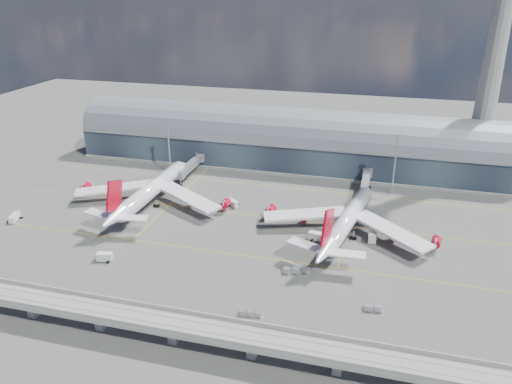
% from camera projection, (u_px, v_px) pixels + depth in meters
% --- Properties ---
extents(ground, '(500.00, 500.00, 0.00)m').
position_uv_depth(ground, '(239.00, 239.00, 171.58)').
color(ground, '#474744').
rests_on(ground, ground).
extents(taxi_lines, '(200.00, 80.12, 0.01)m').
position_uv_depth(taxi_lines, '(256.00, 213.00, 191.23)').
color(taxi_lines, gold).
rests_on(taxi_lines, ground).
extents(terminal, '(200.00, 30.00, 28.00)m').
position_uv_depth(terminal, '(286.00, 143.00, 236.48)').
color(terminal, '#202936').
rests_on(terminal, ground).
extents(control_tower, '(19.00, 19.00, 103.00)m').
position_uv_depth(control_tower, '(494.00, 61.00, 204.81)').
color(control_tower, gray).
rests_on(control_tower, ground).
extents(guideway, '(220.00, 8.50, 7.20)m').
position_uv_depth(guideway, '(172.00, 325.00, 120.62)').
color(guideway, gray).
rests_on(guideway, ground).
extents(floodlight_mast_left, '(3.00, 0.70, 25.70)m').
position_uv_depth(floodlight_mast_left, '(169.00, 144.00, 227.17)').
color(floodlight_mast_left, gray).
rests_on(floodlight_mast_left, ground).
extents(floodlight_mast_right, '(3.00, 0.70, 25.70)m').
position_uv_depth(floodlight_mast_right, '(395.00, 163.00, 203.14)').
color(floodlight_mast_right, gray).
rests_on(floodlight_mast_right, ground).
extents(airliner_left, '(64.43, 67.64, 20.65)m').
position_uv_depth(airliner_left, '(150.00, 191.00, 195.96)').
color(airliner_left, white).
rests_on(airliner_left, ground).
extents(airliner_right, '(62.10, 64.98, 20.68)m').
position_uv_depth(airliner_right, '(347.00, 221.00, 172.58)').
color(airliner_right, white).
rests_on(airliner_right, ground).
extents(jet_bridge_left, '(4.40, 28.00, 7.25)m').
position_uv_depth(jet_bridge_left, '(192.00, 165.00, 226.04)').
color(jet_bridge_left, gray).
rests_on(jet_bridge_left, ground).
extents(jet_bridge_right, '(4.40, 32.00, 7.25)m').
position_uv_depth(jet_bridge_right, '(365.00, 183.00, 205.65)').
color(jet_bridge_right, gray).
rests_on(jet_bridge_right, ground).
extents(service_truck_0, '(3.78, 6.55, 2.58)m').
position_uv_depth(service_truck_0, '(14.00, 217.00, 184.37)').
color(service_truck_0, silver).
rests_on(service_truck_0, ground).
extents(service_truck_1, '(5.17, 3.23, 2.78)m').
position_uv_depth(service_truck_1, '(105.00, 257.00, 157.86)').
color(service_truck_1, silver).
rests_on(service_truck_1, ground).
extents(service_truck_2, '(8.58, 3.82, 3.01)m').
position_uv_depth(service_truck_2, '(320.00, 237.00, 169.69)').
color(service_truck_2, silver).
rests_on(service_truck_2, ground).
extents(service_truck_3, '(2.90, 6.75, 3.24)m').
position_uv_depth(service_truck_3, '(372.00, 236.00, 170.24)').
color(service_truck_3, silver).
rests_on(service_truck_3, ground).
extents(service_truck_4, '(2.79, 5.09, 2.85)m').
position_uv_depth(service_truck_4, '(367.00, 198.00, 200.37)').
color(service_truck_4, silver).
rests_on(service_truck_4, ground).
extents(service_truck_5, '(5.64, 5.08, 2.67)m').
position_uv_depth(service_truck_5, '(233.00, 203.00, 196.08)').
color(service_truck_5, silver).
rests_on(service_truck_5, ground).
extents(cargo_train_0, '(8.35, 4.11, 1.84)m').
position_uv_depth(cargo_train_0, '(296.00, 271.00, 151.21)').
color(cargo_train_0, gray).
rests_on(cargo_train_0, ground).
extents(cargo_train_1, '(6.59, 2.08, 1.45)m').
position_uv_depth(cargo_train_1, '(251.00, 314.00, 131.96)').
color(cargo_train_1, gray).
rests_on(cargo_train_1, ground).
extents(cargo_train_2, '(5.15, 2.23, 1.70)m').
position_uv_depth(cargo_train_2, '(373.00, 308.00, 133.95)').
color(cargo_train_2, gray).
rests_on(cargo_train_2, ground).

